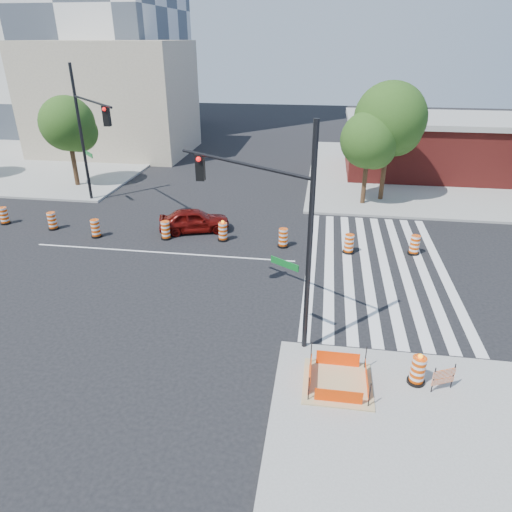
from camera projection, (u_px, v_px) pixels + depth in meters
The scene contains 24 objects.
ground at pixel (162, 253), 23.94m from camera, with size 120.00×120.00×0.00m, color black.
sidewalk_ne at pixel (444, 174), 37.54m from camera, with size 22.00×22.00×0.15m, color gray.
sidewalk_nw at pixel (41, 158), 42.39m from camera, with size 22.00×22.00×0.15m, color gray.
crosswalk_east at pixel (375, 267), 22.47m from camera, with size 6.75×13.50×0.01m.
lane_centerline at pixel (162, 253), 23.94m from camera, with size 14.00×0.12×0.01m, color silver.
excavation_pit at pixel (338, 382), 14.61m from camera, with size 2.20×2.20×0.90m.
brick_storefront at pixel (449, 147), 36.57m from camera, with size 16.50×8.50×4.60m.
beige_midrise at pixel (113, 99), 43.02m from camera, with size 14.00×10.00×10.00m, color tan.
red_coupe at pixel (194, 220), 26.31m from camera, with size 1.61×4.00×1.36m, color #550907.
signal_pole_se at pixel (270, 212), 15.40m from camera, with size 5.16×3.35×7.96m.
signal_pole_nw at pixel (88, 126), 28.03m from camera, with size 4.70×4.80×8.69m.
pit_drum at pixel (418, 371), 14.51m from camera, with size 0.57×0.57×1.12m.
barricade at pixel (444, 377), 14.18m from camera, with size 0.74×0.36×0.94m.
tree_north_b at pixel (69, 127), 32.72m from camera, with size 3.90×3.88×6.60m.
tree_north_c at pixel (369, 143), 29.05m from camera, with size 3.63×3.63×6.16m.
tree_north_d at pixel (390, 122), 29.32m from camera, with size 4.62×4.62×7.85m.
median_drum_0 at pixel (4, 216), 27.48m from camera, with size 0.60×0.60×1.02m.
median_drum_1 at pixel (52, 221), 26.70m from camera, with size 0.60×0.60×1.02m.
median_drum_2 at pixel (96, 229), 25.64m from camera, with size 0.60×0.60×1.02m.
median_drum_3 at pixel (166, 231), 25.41m from camera, with size 0.60×0.60×1.02m.
median_drum_4 at pixel (223, 232), 25.20m from camera, with size 0.60×0.60×1.18m.
median_drum_5 at pixel (283, 238), 24.44m from camera, with size 0.60×0.60×1.02m.
median_drum_6 at pixel (349, 244), 23.72m from camera, with size 0.60×0.60×1.02m.
median_drum_7 at pixel (415, 246), 23.60m from camera, with size 0.60×0.60×1.02m.
Camera 1 is at (8.12, -20.69, 10.18)m, focal length 32.00 mm.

